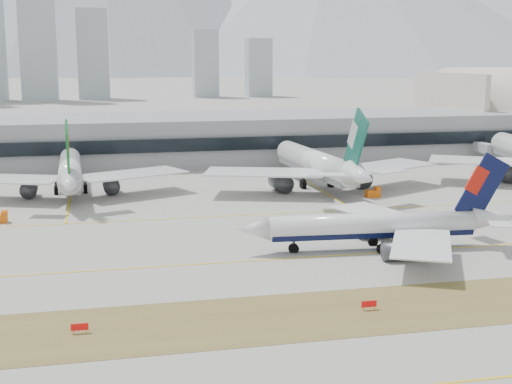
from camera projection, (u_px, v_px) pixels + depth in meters
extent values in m
plane|color=gray|center=(238.00, 254.00, 127.04)|extent=(3000.00, 3000.00, 0.00)
cube|color=brown|center=(283.00, 317.00, 96.37)|extent=(360.00, 18.00, 0.06)
cube|color=yellow|center=(244.00, 261.00, 122.24)|extent=(360.00, 0.45, 0.04)
cube|color=yellow|center=(212.00, 217.00, 155.79)|extent=(360.00, 0.45, 0.04)
cylinder|color=white|center=(372.00, 225.00, 128.93)|extent=(38.30, 7.02, 4.17)
cube|color=black|center=(372.00, 231.00, 129.15)|extent=(37.49, 6.34, 1.87)
cone|color=white|center=(252.00, 229.00, 125.85)|extent=(6.12, 4.59, 4.17)
cone|color=white|center=(494.00, 218.00, 132.10)|extent=(8.76, 4.79, 4.17)
cube|color=white|center=(379.00, 214.00, 140.96)|extent=(15.20, 22.42, 0.25)
cube|color=white|center=(473.00, 210.00, 137.08)|extent=(4.98, 6.54, 0.17)
cylinder|color=#3F4247|center=(374.00, 230.00, 137.36)|extent=(6.57, 3.59, 3.12)
cube|color=#3F4247|center=(374.00, 224.00, 137.12)|extent=(2.66, 0.51, 1.46)
cube|color=white|center=(422.00, 244.00, 118.52)|extent=(17.54, 22.58, 0.25)
cube|color=white|center=(499.00, 223.00, 126.56)|extent=(5.64, 6.80, 0.17)
cylinder|color=#3F4247|center=(401.00, 251.00, 122.40)|extent=(6.57, 3.59, 3.12)
cube|color=#3F4247|center=(401.00, 244.00, 122.16)|extent=(2.66, 0.51, 1.46)
cube|color=#090F3A|center=(482.00, 188.00, 130.63)|extent=(10.29, 1.15, 13.04)
cube|color=red|center=(477.00, 180.00, 130.21)|extent=(4.67, 0.81, 5.59)
cylinder|color=#3F4247|center=(294.00, 246.00, 127.54)|extent=(0.50, 0.50, 2.50)
cylinder|color=black|center=(294.00, 249.00, 127.64)|extent=(1.92, 0.87, 1.87)
cylinder|color=#3F4247|center=(382.00, 246.00, 127.09)|extent=(0.50, 0.50, 2.50)
cylinder|color=black|center=(382.00, 249.00, 127.18)|extent=(1.92, 0.87, 1.87)
cylinder|color=#3F4247|center=(373.00, 239.00, 132.35)|extent=(0.50, 0.50, 2.50)
cylinder|color=black|center=(373.00, 241.00, 132.45)|extent=(1.92, 0.87, 1.87)
cylinder|color=white|center=(70.00, 169.00, 181.77)|extent=(6.77, 42.27, 5.57)
cube|color=slate|center=(70.00, 175.00, 182.07)|extent=(5.91, 41.40, 2.51)
cone|color=white|center=(70.00, 156.00, 204.89)|extent=(5.75, 6.59, 5.57)
cone|color=white|center=(69.00, 184.00, 157.14)|extent=(5.84, 9.52, 5.57)
cube|color=white|center=(131.00, 174.00, 179.66)|extent=(29.42, 21.96, 0.33)
cube|color=white|center=(102.00, 179.00, 160.47)|extent=(8.72, 6.48, 0.22)
cylinder|color=#3F4247|center=(111.00, 185.00, 181.69)|extent=(4.38, 7.14, 4.18)
cube|color=#3F4247|center=(111.00, 178.00, 181.37)|extent=(0.50, 2.94, 1.95)
cube|color=white|center=(6.00, 179.00, 172.43)|extent=(29.34, 20.80, 0.33)
cube|color=white|center=(35.00, 182.00, 156.98)|extent=(8.64, 6.13, 0.22)
cylinder|color=#3F4247|center=(29.00, 188.00, 176.87)|extent=(4.38, 7.14, 4.18)
cube|color=#3F4247|center=(29.00, 182.00, 176.55)|extent=(0.50, 2.94, 1.95)
cube|color=#0D5F1D|center=(68.00, 153.00, 158.66)|extent=(0.83, 11.66, 14.95)
cube|color=#C7950B|center=(68.00, 145.00, 159.47)|extent=(0.76, 5.27, 6.40)
cylinder|color=#3F4247|center=(71.00, 176.00, 197.86)|extent=(0.67, 0.67, 3.34)
cylinder|color=black|center=(71.00, 179.00, 197.99)|extent=(1.05, 2.53, 2.51)
cylinder|color=#3F4247|center=(56.00, 188.00, 180.64)|extent=(0.67, 0.67, 3.34)
cylinder|color=black|center=(56.00, 190.00, 180.77)|extent=(1.05, 2.53, 2.51)
cylinder|color=#3F4247|center=(85.00, 186.00, 182.38)|extent=(0.67, 0.67, 3.34)
cylinder|color=black|center=(85.00, 189.00, 182.51)|extent=(1.05, 2.53, 2.51)
cylinder|color=white|center=(316.00, 162.00, 189.92)|extent=(9.54, 46.61, 6.12)
cube|color=slate|center=(315.00, 168.00, 190.24)|extent=(8.56, 45.62, 2.75)
cone|color=white|center=(283.00, 149.00, 214.99)|extent=(6.63, 7.51, 6.12)
cone|color=white|center=(361.00, 176.00, 163.19)|extent=(6.87, 10.71, 6.12)
cube|color=white|center=(383.00, 166.00, 188.40)|extent=(32.31, 25.08, 0.37)
cube|color=white|center=(388.00, 171.00, 167.17)|extent=(9.64, 7.41, 0.24)
cylinder|color=#3F4247|center=(359.00, 178.00, 190.35)|extent=(5.15, 8.03, 4.59)
cube|color=#3F4247|center=(359.00, 171.00, 190.00)|extent=(0.70, 3.24, 2.14)
cube|color=white|center=(264.00, 172.00, 179.02)|extent=(32.09, 21.78, 0.37)
cube|color=white|center=(325.00, 175.00, 162.66)|extent=(9.39, 6.41, 0.24)
cylinder|color=#3F4247|center=(281.00, 182.00, 184.10)|extent=(5.15, 8.03, 4.59)
cube|color=#3F4247|center=(281.00, 175.00, 183.75)|extent=(0.70, 3.24, 2.14)
cube|color=#135346|center=(356.00, 143.00, 164.83)|extent=(1.50, 12.81, 16.42)
cube|color=#B2B8BC|center=(354.00, 135.00, 165.70)|extent=(1.10, 5.81, 7.03)
cylinder|color=#3F4247|center=(293.00, 170.00, 207.38)|extent=(0.73, 0.73, 3.67)
cylinder|color=black|center=(293.00, 173.00, 207.53)|extent=(1.27, 2.83, 2.75)
cylinder|color=#3F4247|center=(303.00, 182.00, 188.51)|extent=(0.73, 0.73, 3.67)
cylinder|color=black|center=(303.00, 184.00, 188.66)|extent=(1.27, 2.83, 2.75)
cylinder|color=#3F4247|center=(331.00, 180.00, 190.77)|extent=(0.73, 0.73, 3.67)
cylinder|color=black|center=(331.00, 183.00, 190.92)|extent=(1.27, 2.83, 2.75)
cone|color=white|center=(496.00, 141.00, 231.39)|extent=(7.47, 8.36, 6.58)
cube|color=white|center=(489.00, 161.00, 194.77)|extent=(34.64, 28.02, 0.39)
cylinder|color=#3F4247|center=(504.00, 172.00, 199.22)|extent=(5.92, 8.84, 4.94)
cube|color=#3F4247|center=(504.00, 165.00, 198.84)|extent=(0.92, 3.49, 2.30)
cylinder|color=#3F4247|center=(508.00, 162.00, 222.84)|extent=(0.79, 0.79, 3.95)
cylinder|color=black|center=(508.00, 164.00, 223.00)|extent=(1.51, 3.08, 2.96)
cube|color=gray|center=(171.00, 139.00, 235.83)|extent=(280.00, 42.00, 15.00)
cube|color=black|center=(178.00, 145.00, 215.14)|extent=(280.00, 1.20, 4.00)
cube|color=beige|center=(448.00, 109.00, 277.18)|extent=(2.00, 57.00, 27.90)
cube|color=red|center=(80.00, 327.00, 90.49)|extent=(2.20, 0.15, 0.90)
cylinder|color=orange|center=(73.00, 332.00, 90.44)|extent=(0.10, 0.10, 0.50)
cylinder|color=orange|center=(86.00, 331.00, 90.78)|extent=(0.10, 0.10, 0.50)
cube|color=red|center=(369.00, 304.00, 98.82)|extent=(2.20, 0.15, 0.90)
cylinder|color=orange|center=(363.00, 309.00, 98.77)|extent=(0.10, 0.10, 0.50)
cylinder|color=orange|center=(374.00, 308.00, 99.11)|extent=(0.10, 0.10, 0.50)
cube|color=#E7600C|center=(4.00, 213.00, 150.15)|extent=(1.20, 1.80, 1.00)
cylinder|color=black|center=(4.00, 222.00, 149.72)|extent=(0.70, 0.30, 0.70)
cylinder|color=black|center=(5.00, 220.00, 151.25)|extent=(0.70, 0.30, 0.70)
cube|color=#E7600C|center=(373.00, 194.00, 176.95)|extent=(3.50, 2.00, 1.80)
cube|color=#E7600C|center=(378.00, 189.00, 176.98)|extent=(1.20, 1.80, 1.00)
cylinder|color=black|center=(369.00, 197.00, 176.04)|extent=(0.70, 0.30, 0.70)
cylinder|color=black|center=(367.00, 195.00, 177.57)|extent=(0.70, 0.30, 0.70)
cylinder|color=black|center=(379.00, 196.00, 176.55)|extent=(0.70, 0.30, 0.70)
cylinder|color=black|center=(376.00, 195.00, 178.08)|extent=(0.70, 0.30, 0.70)
cube|color=#9FABB5|center=(37.00, 27.00, 533.99)|extent=(26.00, 23.40, 110.00)
cube|color=#9FABB5|center=(93.00, 54.00, 560.69)|extent=(24.00, 21.60, 70.00)
cube|color=#9FABB5|center=(205.00, 64.00, 586.09)|extent=(20.00, 18.00, 55.00)
cube|color=#9FABB5|center=(259.00, 68.00, 596.35)|extent=(20.00, 18.00, 48.00)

